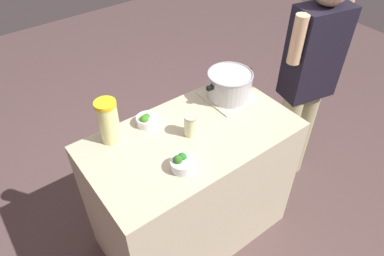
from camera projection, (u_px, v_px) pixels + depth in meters
The scene contains 9 objects.
ground_plane at pixel (192, 229), 2.56m from camera, with size 8.00×8.00×0.00m, color brown.
counter_slab at pixel (192, 188), 2.25m from camera, with size 1.20×0.67×0.94m, color #C1B595.
dish_cloth at pixel (228, 96), 2.20m from camera, with size 0.29×0.30×0.01m, color beige.
cooking_pot at pixel (229, 84), 2.14m from camera, with size 0.35×0.28×0.16m.
lemonade_pitcher at pixel (108, 121), 1.83m from camera, with size 0.11×0.11×0.25m.
mason_jar at pixel (191, 125), 1.90m from camera, with size 0.08×0.08×0.13m.
broccoli_bowl_front at pixel (181, 163), 1.73m from camera, with size 0.12×0.12×0.09m.
broccoli_bowl_center at pixel (147, 120), 1.99m from camera, with size 0.12×0.12×0.08m.
person_cook at pixel (307, 83), 2.37m from camera, with size 0.50×0.27×1.64m.
Camera 1 is at (-0.86, -1.14, 2.25)m, focal length 32.84 mm.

